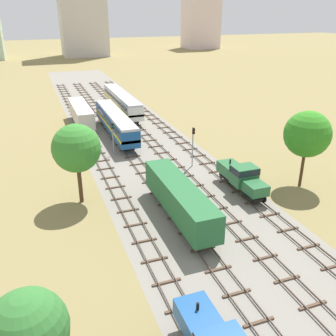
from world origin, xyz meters
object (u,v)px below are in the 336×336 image
freight_boxcar_far_left_far (81,113)px  signal_post_near (113,134)px  freight_boxcar_left_near (180,198)px  signal_post_nearest (193,142)px  passenger_coach_centre_left_farther (122,101)px  diesel_railcar_left_midfar (116,121)px  shunter_loco_centre_mid (242,176)px

freight_boxcar_far_left_far → signal_post_near: (2.27, -16.49, 0.71)m
signal_post_near → freight_boxcar_far_left_far: bearing=97.8°
freight_boxcar_left_near → signal_post_nearest: bearing=60.9°
passenger_coach_centre_left_farther → freight_boxcar_left_near: bearing=-96.0°
freight_boxcar_far_left_far → passenger_coach_centre_left_farther: (9.11, 6.34, 0.16)m
diesel_railcar_left_midfar → signal_post_near: 8.70m
signal_post_near → shunter_loco_centre_mid: bearing=-56.2°
shunter_loco_centre_mid → signal_post_near: signal_post_near is taller
freight_boxcar_far_left_far → signal_post_near: size_ratio=2.84×
freight_boxcar_left_near → shunter_loco_centre_mid: 9.67m
freight_boxcar_left_near → passenger_coach_centre_left_farther: size_ratio=0.64×
freight_boxcar_far_left_far → signal_post_near: bearing=-82.2°
freight_boxcar_left_near → signal_post_nearest: 14.07m
shunter_loco_centre_mid → signal_post_near: bearing=123.8°
diesel_railcar_left_midfar → signal_post_nearest: signal_post_nearest is taller
freight_boxcar_far_left_far → signal_post_near: 16.66m
passenger_coach_centre_left_farther → signal_post_near: (-6.84, -22.83, 0.55)m
signal_post_nearest → freight_boxcar_far_left_far: bearing=115.0°
shunter_loco_centre_mid → passenger_coach_centre_left_farther: (-4.56, 39.86, 0.60)m
signal_post_nearest → freight_boxcar_left_near: bearing=-119.1°
passenger_coach_centre_left_farther → signal_post_nearest: 30.91m
passenger_coach_centre_left_farther → signal_post_nearest: bearing=-85.8°
shunter_loco_centre_mid → freight_boxcar_far_left_far: bearing=112.2°
shunter_loco_centre_mid → passenger_coach_centre_left_farther: passenger_coach_centre_left_farther is taller
freight_boxcar_far_left_far → freight_boxcar_left_near: bearing=-82.9°
diesel_railcar_left_midfar → signal_post_near: (-2.28, -8.38, 0.56)m
shunter_loco_centre_mid → passenger_coach_centre_left_farther: size_ratio=0.38×
shunter_loco_centre_mid → freight_boxcar_far_left_far: freight_boxcar_far_left_far is taller
signal_post_nearest → signal_post_near: size_ratio=1.13×
shunter_loco_centre_mid → signal_post_near: size_ratio=1.71×
freight_boxcar_left_near → diesel_railcar_left_midfar: 28.62m
freight_boxcar_left_near → shunter_loco_centre_mid: (9.11, 3.21, -0.44)m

